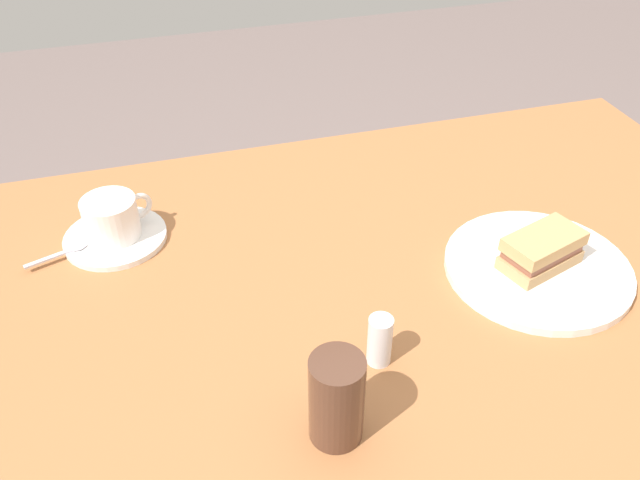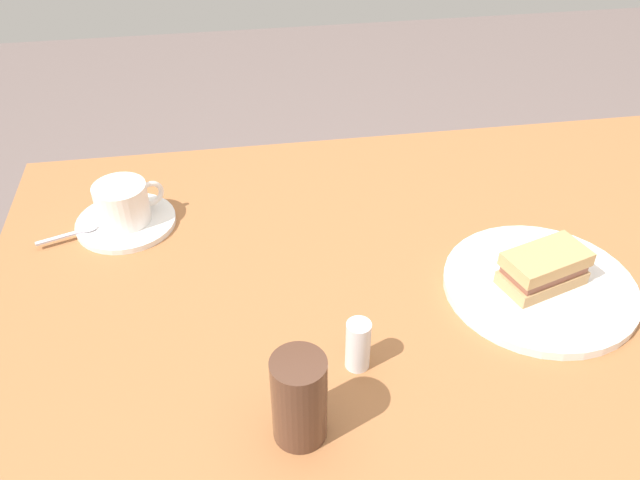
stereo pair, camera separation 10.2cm
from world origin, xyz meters
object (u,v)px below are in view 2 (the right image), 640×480
(dining_table, at_px, (405,318))
(sandwich_front, at_px, (544,268))
(coffee_cup, at_px, (123,202))
(sandwich_plate, at_px, (539,286))
(salt_shaker, at_px, (358,345))
(coffee_saucer, at_px, (126,222))
(drinking_glass, at_px, (299,399))
(spoon, at_px, (78,232))

(dining_table, height_order, sandwich_front, sandwich_front)
(coffee_cup, bearing_deg, sandwich_plate, 156.88)
(sandwich_front, relative_size, salt_shaker, 1.83)
(coffee_saucer, distance_m, salt_shaker, 0.48)
(drinking_glass, bearing_deg, salt_shaker, -133.53)
(coffee_cup, xyz_separation_m, spoon, (0.08, 0.03, -0.03))
(salt_shaker, distance_m, drinking_glass, 0.13)
(salt_shaker, bearing_deg, dining_table, -125.19)
(coffee_saucer, bearing_deg, sandwich_plate, 156.99)
(dining_table, bearing_deg, coffee_saucer, -24.56)
(drinking_glass, bearing_deg, coffee_cup, -63.06)
(sandwich_front, xyz_separation_m, salt_shaker, (0.29, 0.10, -0.00))
(spoon, xyz_separation_m, drinking_glass, (-0.31, 0.43, 0.05))
(sandwich_plate, height_order, spoon, spoon)
(sandwich_front, distance_m, drinking_glass, 0.43)
(coffee_saucer, bearing_deg, sandwich_front, 156.89)
(sandwich_front, xyz_separation_m, coffee_saucer, (0.61, -0.26, -0.04))
(dining_table, height_order, drinking_glass, drinking_glass)
(sandwich_front, distance_m, coffee_saucer, 0.67)
(coffee_cup, bearing_deg, spoon, 19.46)
(dining_table, distance_m, sandwich_plate, 0.21)
(sandwich_front, xyz_separation_m, drinking_glass, (0.38, 0.19, 0.02))
(dining_table, height_order, spoon, spoon)
(sandwich_plate, height_order, coffee_saucer, sandwich_plate)
(sandwich_plate, height_order, salt_shaker, salt_shaker)
(coffee_cup, relative_size, salt_shaker, 1.51)
(coffee_saucer, distance_m, coffee_cup, 0.04)
(sandwich_front, bearing_deg, dining_table, -19.43)
(salt_shaker, bearing_deg, coffee_saucer, -48.56)
(dining_table, relative_size, sandwich_plate, 4.55)
(coffee_saucer, distance_m, spoon, 0.08)
(sandwich_plate, bearing_deg, coffee_saucer, -23.01)
(sandwich_plate, xyz_separation_m, coffee_saucer, (0.61, -0.26, -0.00))
(coffee_cup, bearing_deg, dining_table, 155.28)
(salt_shaker, bearing_deg, sandwich_front, -161.15)
(dining_table, bearing_deg, spoon, -18.77)
(sandwich_front, height_order, salt_shaker, salt_shaker)
(spoon, relative_size, salt_shaker, 1.31)
(coffee_cup, distance_m, drinking_glass, 0.51)
(sandwich_front, bearing_deg, sandwich_plate, -138.73)
(dining_table, relative_size, salt_shaker, 17.29)
(coffee_cup, height_order, spoon, coffee_cup)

